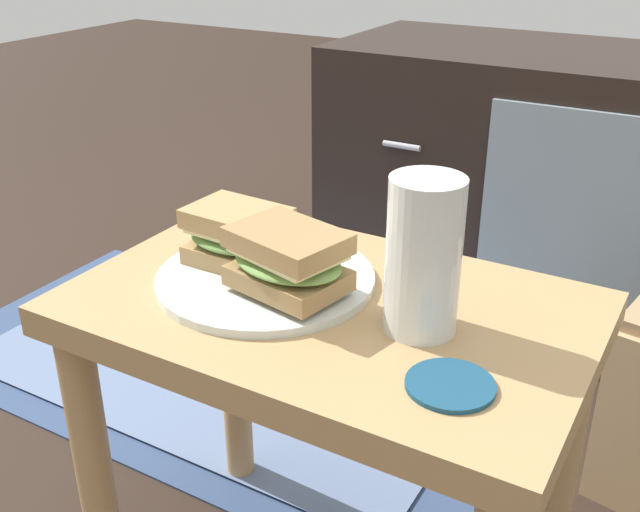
# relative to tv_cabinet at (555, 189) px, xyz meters

# --- Properties ---
(side_table) EXTENTS (0.56, 0.36, 0.46)m
(side_table) POSITION_rel_tv_cabinet_xyz_m (-0.03, -0.95, 0.08)
(side_table) COLOR tan
(side_table) RESTS_ON ground
(tv_cabinet) EXTENTS (0.96, 0.46, 0.58)m
(tv_cabinet) POSITION_rel_tv_cabinet_xyz_m (0.00, 0.00, 0.00)
(tv_cabinet) COLOR black
(tv_cabinet) RESTS_ON ground
(area_rug) EXTENTS (1.18, 0.62, 0.01)m
(area_rug) POSITION_rel_tv_cabinet_xyz_m (-0.48, -0.58, -0.29)
(area_rug) COLOR #384C72
(area_rug) RESTS_ON ground
(plate) EXTENTS (0.25, 0.25, 0.01)m
(plate) POSITION_rel_tv_cabinet_xyz_m (-0.11, -0.95, 0.17)
(plate) COLOR silver
(plate) RESTS_ON side_table
(sandwich_front) EXTENTS (0.12, 0.09, 0.07)m
(sandwich_front) POSITION_rel_tv_cabinet_xyz_m (-0.16, -0.93, 0.21)
(sandwich_front) COLOR tan
(sandwich_front) RESTS_ON plate
(sandwich_back) EXTENTS (0.14, 0.12, 0.07)m
(sandwich_back) POSITION_rel_tv_cabinet_xyz_m (-0.07, -0.97, 0.22)
(sandwich_back) COLOR #9E7A4C
(sandwich_back) RESTS_ON plate
(beer_glass) EXTENTS (0.07, 0.07, 0.16)m
(beer_glass) POSITION_rel_tv_cabinet_xyz_m (0.08, -0.95, 0.25)
(beer_glass) COLOR silver
(beer_glass) RESTS_ON side_table
(coaster) EXTENTS (0.08, 0.08, 0.01)m
(coaster) POSITION_rel_tv_cabinet_xyz_m (0.14, -1.04, 0.17)
(coaster) COLOR navy
(coaster) RESTS_ON side_table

